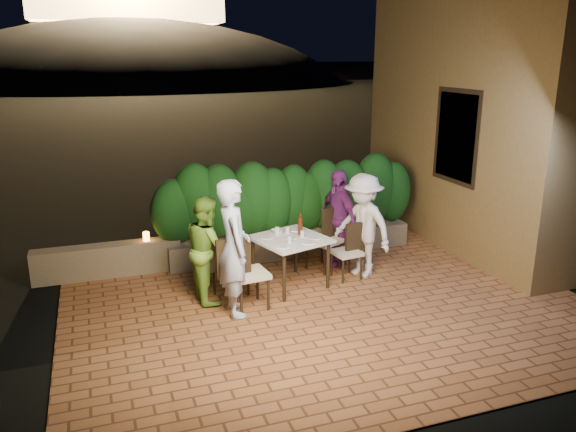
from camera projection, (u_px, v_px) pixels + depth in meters
name	position (u px, v px, depth m)	size (l,w,h in m)	color
ground	(335.00, 312.00, 7.52)	(400.00, 400.00, 0.00)	black
terrace_floor	(320.00, 301.00, 7.99)	(7.00, 6.00, 0.15)	brown
building_wall	(481.00, 102.00, 9.77)	(1.60, 5.00, 5.00)	olive
window_pane	(458.00, 137.00, 9.20)	(0.08, 1.00, 1.40)	black
window_frame	(457.00, 137.00, 9.20)	(0.06, 1.15, 1.55)	black
planter	(291.00, 242.00, 9.60)	(4.20, 0.55, 0.40)	#706247
hedge	(291.00, 200.00, 9.39)	(4.00, 0.70, 1.10)	#123D11
parapet	(108.00, 260.00, 8.64)	(2.20, 0.30, 0.50)	#706247
hill	(136.00, 120.00, 63.64)	(52.00, 40.00, 22.00)	black
dining_table	(290.00, 262.00, 8.22)	(0.95, 0.95, 0.75)	white
plate_nw	(283.00, 246.00, 7.74)	(0.22, 0.22, 0.01)	white
plate_sw	(267.00, 237.00, 8.12)	(0.20, 0.20, 0.01)	white
plate_ne	(313.00, 237.00, 8.12)	(0.24, 0.24, 0.01)	white
plate_se	(296.00, 229.00, 8.48)	(0.23, 0.23, 0.01)	white
plate_centre	(290.00, 238.00, 8.10)	(0.20, 0.20, 0.01)	white
plate_front	(309.00, 242.00, 7.90)	(0.22, 0.22, 0.01)	white
glass_nw	(289.00, 239.00, 7.88)	(0.06, 0.06, 0.10)	silver
glass_sw	(277.00, 231.00, 8.22)	(0.07, 0.07, 0.12)	silver
glass_ne	(302.00, 234.00, 8.12)	(0.06, 0.06, 0.10)	silver
glass_se	(288.00, 230.00, 8.29)	(0.06, 0.06, 0.11)	silver
beer_bottle	(300.00, 224.00, 8.20)	(0.07, 0.07, 0.34)	#441A0B
bowl	(277.00, 231.00, 8.34)	(0.18, 0.18, 0.04)	white
chair_left_front	(249.00, 272.00, 7.48)	(0.47, 0.47, 1.02)	black
chair_left_back	(231.00, 265.00, 7.88)	(0.42, 0.42, 0.90)	black
chair_right_front	(347.00, 251.00, 8.50)	(0.40, 0.40, 0.86)	black
chair_right_back	(324.00, 239.00, 8.84)	(0.46, 0.46, 0.99)	black
diner_blue	(234.00, 248.00, 7.22)	(0.66, 0.43, 1.81)	silver
diner_green	(208.00, 249.00, 7.68)	(0.72, 0.56, 1.48)	#81C23C
diner_white	(363.00, 225.00, 8.52)	(1.03, 0.59, 1.60)	silver
diner_purple	(338.00, 217.00, 8.99)	(0.92, 0.38, 1.57)	#762A7E
parapet_lamp	(146.00, 236.00, 8.74)	(0.10, 0.10, 0.14)	orange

